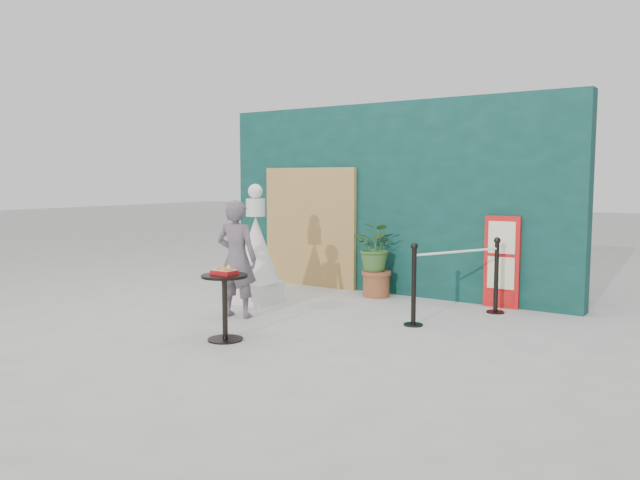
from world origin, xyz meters
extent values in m
plane|color=#ADAAA5|center=(0.00, 0.00, 0.00)|extent=(60.00, 60.00, 0.00)
cube|color=#0A3028|center=(0.00, 3.15, 1.50)|extent=(6.00, 0.30, 3.00)
cube|color=tan|center=(-1.40, 2.94, 1.00)|extent=(1.80, 0.08, 2.00)
imported|color=#61535B|center=(-0.78, 0.41, 0.77)|extent=(0.63, 0.48, 1.55)
cube|color=red|center=(1.90, 2.96, 0.65)|extent=(0.50, 0.06, 1.30)
cube|color=beige|center=(1.90, 2.92, 1.00)|extent=(0.38, 0.02, 0.45)
cube|color=beige|center=(1.90, 2.92, 0.50)|extent=(0.38, 0.02, 0.45)
cube|color=red|center=(1.90, 2.92, 0.15)|extent=(0.38, 0.02, 0.18)
cube|color=white|center=(-1.17, 1.26, 0.16)|extent=(0.58, 0.58, 0.32)
cone|color=white|center=(-1.17, 1.26, 0.80)|extent=(0.68, 0.68, 0.96)
cylinder|color=silver|center=(-1.17, 1.26, 1.40)|extent=(0.28, 0.28, 0.26)
sphere|color=white|center=(-1.17, 1.26, 1.64)|extent=(0.21, 0.21, 0.21)
cylinder|color=black|center=(-0.09, -0.56, 0.01)|extent=(0.40, 0.40, 0.02)
cylinder|color=black|center=(-0.09, -0.56, 0.36)|extent=(0.06, 0.06, 0.72)
cylinder|color=black|center=(-0.09, -0.56, 0.73)|extent=(0.52, 0.52, 0.03)
cube|color=#AA1215|center=(-0.09, -0.56, 0.78)|extent=(0.26, 0.19, 0.05)
cube|color=#F23820|center=(-0.09, -0.56, 0.80)|extent=(0.24, 0.17, 0.00)
cube|color=#C98549|center=(-0.13, -0.55, 0.82)|extent=(0.15, 0.14, 0.02)
cube|color=#E3B353|center=(-0.04, -0.58, 0.82)|extent=(0.13, 0.13, 0.02)
cone|color=yellow|center=(-0.07, -0.51, 0.83)|extent=(0.06, 0.06, 0.06)
cylinder|color=brown|center=(0.04, 2.68, 0.17)|extent=(0.41, 0.41, 0.34)
cylinder|color=#945430|center=(0.04, 2.68, 0.37)|extent=(0.46, 0.46, 0.06)
imported|color=#365E28|center=(0.04, 2.68, 0.77)|extent=(0.68, 0.59, 0.75)
cylinder|color=black|center=(1.35, 1.28, 0.01)|extent=(0.24, 0.24, 0.02)
cylinder|color=black|center=(1.35, 1.28, 0.48)|extent=(0.06, 0.06, 0.96)
sphere|color=black|center=(1.35, 1.28, 0.99)|extent=(0.09, 0.09, 0.09)
cylinder|color=black|center=(1.95, 2.58, 0.01)|extent=(0.24, 0.24, 0.02)
cylinder|color=black|center=(1.95, 2.58, 0.48)|extent=(0.06, 0.06, 0.96)
sphere|color=black|center=(1.95, 2.58, 0.99)|extent=(0.09, 0.09, 0.09)
cylinder|color=white|center=(1.65, 1.93, 0.88)|extent=(0.63, 1.31, 0.03)
camera|label=1|loc=(4.68, -5.66, 1.83)|focal=35.00mm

